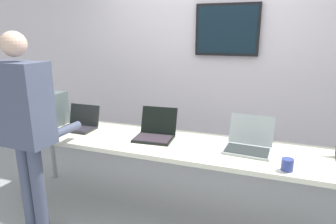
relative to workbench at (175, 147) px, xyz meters
name	(u,v)px	position (x,y,z in m)	size (l,w,h in m)	color
ground	(174,218)	(0.00, 0.00, -0.74)	(8.00, 8.00, 0.04)	#96999A
back_wall	(206,62)	(0.01, 1.13, 0.67)	(8.00, 0.11, 2.76)	silver
workbench	(175,147)	(0.00, 0.00, 0.00)	(3.47, 0.70, 0.76)	#EEEACE
equipment_box	(44,109)	(-1.49, 0.04, 0.22)	(0.40, 0.32, 0.35)	#4F5C5C
laptop_station_0	(80,123)	(-1.06, 0.05, 0.10)	(0.35, 0.28, 0.23)	#252827
laptop_station_1	(156,131)	(-0.21, 0.06, 0.11)	(0.38, 0.37, 0.26)	black
laptop_station_2	(249,142)	(0.64, 0.07, 0.11)	(0.40, 0.40, 0.26)	#ACB7B5
person	(25,118)	(-1.07, -0.62, 0.34)	(0.45, 0.59, 1.74)	#484F67
coffee_mug	(287,165)	(0.94, -0.25, 0.09)	(0.08, 0.08, 0.09)	#334391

